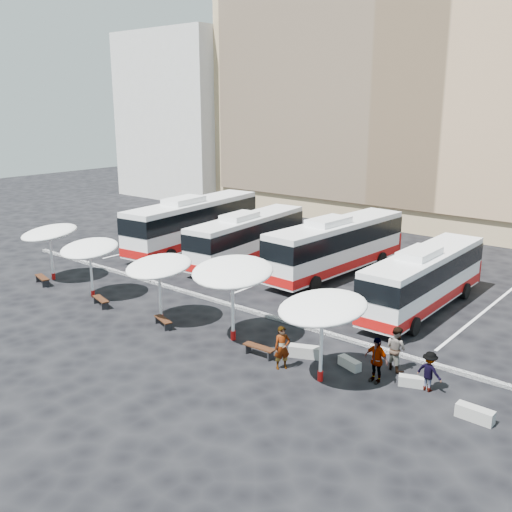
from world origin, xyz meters
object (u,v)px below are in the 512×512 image
Objects in this scene: conc_bench_1 at (350,363)px; passenger_2 at (376,360)px; conc_bench_0 at (304,352)px; bus_3 at (425,277)px; bus_1 at (248,236)px; conc_bench_3 at (475,414)px; sunshade_2 at (159,266)px; wood_bench_0 at (42,279)px; sunshade_3 at (232,272)px; wood_bench_3 at (259,349)px; bus_2 at (337,244)px; bus_0 at (194,222)px; passenger_0 at (282,348)px; sunshade_1 at (89,249)px; passenger_1 at (396,349)px; sunshade_0 at (49,233)px; wood_bench_2 at (163,321)px; passenger_3 at (429,371)px; sunshade_4 at (322,308)px; wood_bench_1 at (101,300)px; conc_bench_2 at (413,381)px.

conc_bench_1 is 0.58× the size of passenger_2.
bus_3 is at bearing 80.63° from conc_bench_0.
bus_1 is 21.71m from conc_bench_3.
sunshade_2 is 10.31m from wood_bench_0.
conc_bench_3 is at bearing 0.64° from sunshade_3.
bus_2 is at bearing 107.50° from wood_bench_3.
bus_2 is at bearing -0.16° from bus_0.
sunshade_1 is at bearing 124.10° from passenger_0.
conc_bench_3 is 0.68× the size of passenger_1.
sunshade_0 is 1.21× the size of sunshade_2.
sunshade_0 is 0.89× the size of sunshade_3.
passenger_2 is (10.57, 1.48, 0.59)m from wood_bench_2.
sunshade_1 is 1.15× the size of sunshade_2.
passenger_3 reaches higher than conc_bench_0.
bus_0 reaches higher than wood_bench_2.
passenger_3 is (6.79, 1.72, 0.43)m from wood_bench_3.
passenger_0 is 3.74m from passenger_2.
sunshade_2 is 11.38m from passenger_2.
sunshade_4 reaches higher than wood_bench_1.
sunshade_2 is 15.37m from conc_bench_3.
wood_bench_1 is at bearing -164.42° from passenger_2.
wood_bench_0 is at bearing 28.05° from passenger_1.
bus_1 reaches higher than wood_bench_0.
bus_3 is 5.79× the size of passenger_1.
passenger_0 reaches higher than passenger_3.
passenger_2 is at bearing 5.58° from sunshade_2.
wood_bench_0 is (-10.00, -0.50, -2.48)m from sunshade_2.
bus_2 is at bearing 119.39° from sunshade_4.
conc_bench_3 is at bearing 162.90° from passenger_3.
wood_bench_1 is 1.07× the size of wood_bench_2.
bus_0 reaches higher than passenger_2.
passenger_3 is (3.56, 1.92, -2.23)m from sunshade_4.
sunshade_4 reaches higher than wood_bench_0.
passenger_1 is at bearing 93.55° from passenger_2.
wood_bench_3 is at bearing 1.75° from wood_bench_0.
wood_bench_0 is 17.70m from passenger_0.
wood_bench_0 reaches higher than wood_bench_2.
sunshade_1 is 6.86m from wood_bench_2.
passenger_2 is (21.16, 1.59, 0.54)m from wood_bench_0.
passenger_1 is (10.72, 2.89, 0.61)m from wood_bench_2.
sunshade_2 is 8.29m from conc_bench_0.
passenger_2 reaches higher than conc_bench_0.
sunshade_4 reaches higher than passenger_0.
wood_bench_2 is 1.12× the size of conc_bench_3.
bus_1 is 11.87m from sunshade_2.
conc_bench_2 is at bearing -31.80° from passenger_0.
passenger_1 is at bearing -16.01° from passenger_3.
sunshade_2 is at bearing 179.96° from wood_bench_3.
conc_bench_3 is (24.39, -10.68, -1.79)m from bus_0.
bus_0 reaches higher than sunshade_3.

